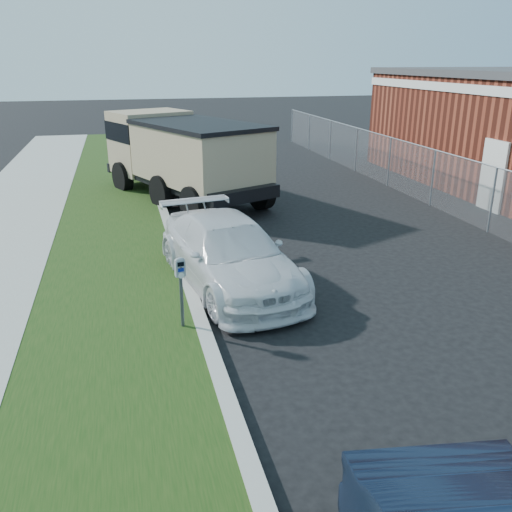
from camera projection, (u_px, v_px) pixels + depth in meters
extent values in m
plane|color=black|center=(342.00, 318.00, 10.04)|extent=(120.00, 120.00, 0.00)
cube|color=gray|center=(188.00, 287.00, 11.25)|extent=(0.25, 50.00, 0.15)
cube|color=#15330E|center=(109.00, 295.00, 10.88)|extent=(3.00, 50.00, 0.13)
plane|color=slate|center=(433.00, 178.00, 17.48)|extent=(0.00, 30.00, 30.00)
cylinder|color=gray|center=(436.00, 150.00, 17.17)|extent=(0.04, 30.00, 0.04)
cylinder|color=gray|center=(492.00, 200.00, 14.75)|extent=(0.06, 0.06, 1.80)
cylinder|color=gray|center=(433.00, 178.00, 17.48)|extent=(0.06, 0.06, 1.80)
cylinder|color=gray|center=(389.00, 162.00, 20.22)|extent=(0.06, 0.06, 1.80)
cylinder|color=gray|center=(356.00, 150.00, 22.95)|extent=(0.06, 0.06, 1.80)
cylinder|color=gray|center=(330.00, 140.00, 25.68)|extent=(0.06, 0.06, 1.80)
cylinder|color=gray|center=(309.00, 132.00, 28.42)|extent=(0.06, 0.06, 1.80)
cylinder|color=gray|center=(292.00, 126.00, 31.15)|extent=(0.06, 0.06, 1.80)
cube|color=silver|center=(466.00, 89.00, 17.81)|extent=(0.06, 14.00, 0.30)
cube|color=silver|center=(493.00, 176.00, 16.83)|extent=(0.08, 1.10, 2.20)
cylinder|color=#3F4247|center=(182.00, 302.00, 9.32)|extent=(0.07, 0.07, 0.93)
cube|color=slate|center=(180.00, 268.00, 9.11)|extent=(0.18, 0.14, 0.28)
ellipsoid|color=slate|center=(180.00, 261.00, 9.06)|extent=(0.19, 0.14, 0.11)
cube|color=black|center=(181.00, 264.00, 9.02)|extent=(0.11, 0.03, 0.07)
cube|color=navy|center=(181.00, 270.00, 9.06)|extent=(0.10, 0.02, 0.07)
cylinder|color=silver|center=(181.00, 276.00, 9.10)|extent=(0.10, 0.02, 0.10)
cube|color=#3F4247|center=(181.00, 268.00, 9.05)|extent=(0.04, 0.01, 0.05)
imported|color=silver|center=(229.00, 253.00, 11.34)|extent=(2.78, 5.14, 1.41)
cube|color=black|center=(187.00, 177.00, 18.21)|extent=(4.94, 7.32, 0.38)
cube|color=#957F60|center=(151.00, 142.00, 19.77)|extent=(3.12, 2.80, 2.17)
cube|color=black|center=(150.00, 129.00, 19.62)|extent=(3.15, 2.84, 0.65)
cube|color=#957F60|center=(199.00, 154.00, 17.25)|extent=(4.20, 5.22, 1.74)
cube|color=black|center=(198.00, 125.00, 16.95)|extent=(4.34, 5.36, 0.13)
cube|color=black|center=(140.00, 164.00, 20.87)|extent=(2.46, 1.18, 0.33)
cylinder|color=black|center=(123.00, 177.00, 19.36)|extent=(0.75, 1.13, 1.09)
cylinder|color=black|center=(183.00, 169.00, 20.79)|extent=(0.75, 1.13, 1.09)
cylinder|color=black|center=(162.00, 192.00, 17.18)|extent=(0.75, 1.13, 1.09)
cylinder|color=black|center=(227.00, 182.00, 18.60)|extent=(0.75, 1.13, 1.09)
cylinder|color=black|center=(194.00, 205.00, 15.72)|extent=(0.75, 1.13, 1.09)
cylinder|color=black|center=(261.00, 193.00, 17.14)|extent=(0.75, 1.13, 1.09)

